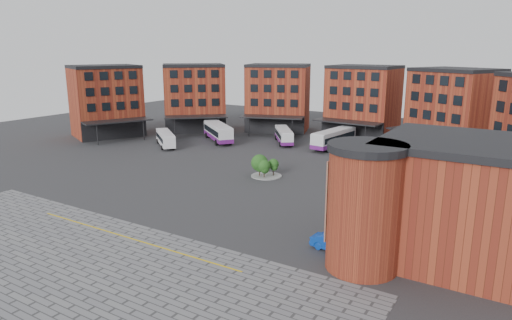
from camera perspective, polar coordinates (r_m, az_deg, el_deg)
The scene contains 13 objects.
ground at distance 57.23m, azimuth -6.56°, elevation -4.52°, with size 160.00×160.00×0.00m, color #28282B.
paving_zone at distance 41.95m, azimuth -23.63°, elevation -12.68°, with size 50.00×22.00×0.02m, color slate.
yellow_line at distance 46.37m, azimuth -15.46°, elevation -9.39°, with size 26.00×0.15×0.02m, color gold.
main_building at distance 90.15m, azimuth 6.13°, elevation 6.90°, with size 94.14×42.48×14.60m.
east_building at distance 41.69m, azimuth 23.06°, elevation -4.94°, with size 17.40×15.40×10.60m.
tree_island at distance 64.87m, azimuth 0.91°, elevation -0.68°, with size 4.40×4.40×3.23m.
bus_a at distance 87.12m, azimuth -11.25°, elevation 2.75°, with size 8.92×7.80×2.74m.
bus_b at distance 90.54m, azimuth -4.78°, elevation 3.55°, with size 11.44×9.97×3.49m.
bus_c at distance 88.53m, azimuth 3.50°, elevation 3.11°, with size 7.83×9.51×2.84m.
bus_d at distance 85.25m, azimuth 9.70°, elevation 2.71°, with size 4.27×12.20×3.36m.
bus_e at distance 77.55m, azimuth 17.00°, elevation 1.00°, with size 9.04×8.59×2.86m.
bus_f at distance 66.13m, azimuth 22.65°, elevation -1.36°, with size 9.36×11.30×3.38m.
blue_car at distance 42.50m, azimuth 9.88°, elevation -10.22°, with size 1.57×4.51×1.49m, color #0D3CAE.
Camera 1 is at (33.97, -42.46, 17.87)m, focal length 32.00 mm.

